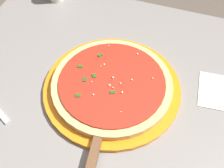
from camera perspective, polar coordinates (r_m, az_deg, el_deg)
name	(u,v)px	position (r m, az deg, el deg)	size (l,w,h in m)	color
restaurant_table	(120,131)	(0.78, 1.66, -9.46)	(0.92, 0.75, 0.73)	black
serving_plate	(112,88)	(0.67, 0.00, -0.77)	(0.32, 0.32, 0.01)	orange
pizza	(112,84)	(0.66, 0.00, 0.01)	(0.28, 0.28, 0.02)	#DBB26B
pizza_server	(96,147)	(0.58, -3.25, -12.55)	(0.08, 0.22, 0.01)	silver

